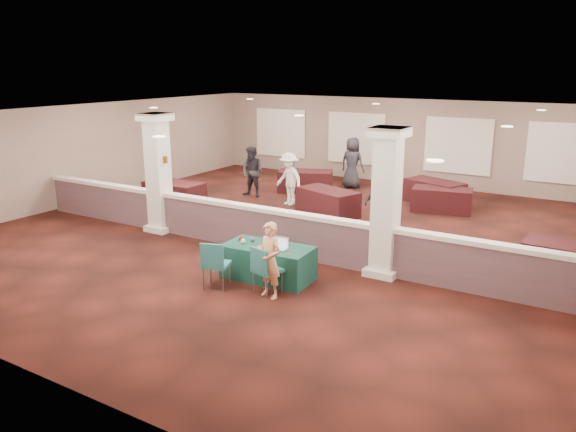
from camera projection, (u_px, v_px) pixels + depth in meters
The scene contains 32 objects.
ground at pixel (299, 236), 14.99m from camera, with size 16.00×16.00×0.00m, color #3F150F.
wall_back at pixel (405, 142), 21.18m from camera, with size 16.00×0.04×3.20m, color #7D6656.
wall_front at pixel (17, 271), 7.96m from camera, with size 16.00×0.04×3.20m, color #7D6656.
wall_left at pixel (90, 153), 18.56m from camera, with size 0.04×16.00×3.20m, color #7D6656.
ceiling at pixel (299, 115), 14.15m from camera, with size 16.00×16.00×0.02m, color silver.
partition_wall at pixel (268, 229), 13.60m from camera, with size 15.60×0.28×1.10m.
column_left at pixel (158, 172), 15.07m from camera, with size 0.72×0.72×3.20m.
column_right at pixel (386, 202), 11.82m from camera, with size 0.72×0.72×3.20m.
sconce_left at pixel (150, 158), 15.11m from camera, with size 0.12×0.12×0.18m.
sconce_right at pixel (165, 159), 14.83m from camera, with size 0.12×0.12×0.18m.
near_table at pixel (268, 262), 11.92m from camera, with size 1.89×0.95×0.73m, color #0E3630.
conf_chair_main at pixel (264, 267), 11.05m from camera, with size 0.60×0.61×0.98m.
conf_chair_side at pixel (215, 261), 11.30m from camera, with size 0.64×0.64×1.01m.
woman at pixel (270, 260), 10.88m from camera, with size 0.55×0.36×1.52m, color #EE9367.
far_table_front_left at pixel (175, 194), 18.04m from camera, with size 1.94×0.97×0.79m, color black.
far_table_front_center at pixel (328, 202), 17.03m from camera, with size 1.91×0.95×0.77m, color black.
far_table_front_right at pixel (571, 262), 11.89m from camera, with size 1.89×0.94×0.77m, color black.
far_table_back_left at pixel (305, 181), 20.08m from camera, with size 1.88×0.94×0.76m, color black.
far_table_back_center at pixel (434, 192), 18.37m from camera, with size 1.88×0.94×0.76m, color black.
far_table_back_right at pixel (442, 200), 17.41m from camera, with size 1.79×0.90×0.73m, color black.
attendee_a at pixel (252, 172), 19.24m from camera, with size 0.83×0.46×1.74m, color black.
attendee_b at pixel (289, 179), 18.10m from camera, with size 1.09×0.50×1.70m, color beige.
attendee_c at pixel (380, 203), 15.17m from camera, with size 0.93×0.44×1.59m, color black.
attendee_d at pixel (352, 163), 20.57m from camera, with size 0.92×0.50×1.87m, color black.
laptop_base at pixel (279, 248), 11.65m from camera, with size 0.33×0.23×0.02m, color silver.
laptop_screen at pixel (282, 242), 11.71m from camera, with size 0.33×0.01×0.22m, color silver.
screen_glow at pixel (282, 242), 11.71m from camera, with size 0.30×0.00×0.19m, color silver.
knitting at pixel (264, 249), 11.59m from camera, with size 0.40×0.30×0.03m, color #D46121.
yarn_cream at pixel (243, 241), 11.97m from camera, with size 0.11×0.11×0.11m, color beige.
yarn_red at pixel (241, 239), 12.17m from camera, with size 0.10×0.10×0.10m, color maroon.
yarn_grey at pixel (252, 239), 12.12m from camera, with size 0.10×0.10×0.10m, color #4B4A4F.
scissors at pixel (289, 254), 11.29m from camera, with size 0.12×0.03×0.01m, color red.
Camera 1 is at (7.17, -12.40, 4.44)m, focal length 35.00 mm.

